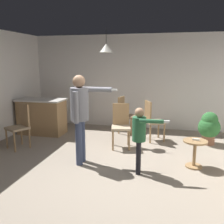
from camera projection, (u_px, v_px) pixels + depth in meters
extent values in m
plane|color=gray|center=(114.00, 172.00, 4.45)|extent=(7.68, 7.68, 0.00)
cube|color=silver|center=(139.00, 82.00, 7.23)|extent=(6.40, 0.10, 2.70)
cube|color=#99754C|center=(42.00, 117.00, 6.75)|extent=(1.20, 0.60, 0.91)
cube|color=beige|center=(41.00, 100.00, 6.65)|extent=(1.26, 0.66, 0.04)
cylinder|color=#99754C|center=(195.00, 141.00, 4.57)|extent=(0.44, 0.44, 0.03)
cylinder|color=#99754C|center=(194.00, 155.00, 4.62)|extent=(0.06, 0.06, 0.49)
cylinder|color=#99754C|center=(194.00, 166.00, 4.67)|extent=(0.31, 0.31, 0.03)
cylinder|color=#384260|center=(82.00, 140.00, 4.86)|extent=(0.13, 0.13, 0.86)
cylinder|color=#384260|center=(79.00, 143.00, 4.69)|extent=(0.13, 0.13, 0.86)
cylinder|color=slate|center=(80.00, 104.00, 4.63)|extent=(0.34, 0.34, 0.61)
sphere|color=#9E7556|center=(79.00, 81.00, 4.54)|extent=(0.23, 0.23, 0.23)
cylinder|color=slate|center=(97.00, 90.00, 4.70)|extent=(0.58, 0.11, 0.10)
cube|color=white|center=(113.00, 90.00, 4.63)|extent=(0.13, 0.04, 0.04)
cylinder|color=slate|center=(76.00, 108.00, 4.44)|extent=(0.10, 0.10, 0.57)
cylinder|color=black|center=(139.00, 156.00, 4.43)|extent=(0.09, 0.09, 0.60)
cylinder|color=black|center=(138.00, 158.00, 4.31)|extent=(0.09, 0.09, 0.60)
cylinder|color=#265938|center=(139.00, 129.00, 4.27)|extent=(0.24, 0.24, 0.42)
sphere|color=#9E7556|center=(139.00, 112.00, 4.21)|extent=(0.16, 0.16, 0.16)
cylinder|color=#265938|center=(139.00, 128.00, 4.41)|extent=(0.07, 0.07, 0.40)
cylinder|color=#265938|center=(151.00, 121.00, 4.08)|extent=(0.40, 0.11, 0.07)
cube|color=white|center=(165.00, 122.00, 4.05)|extent=(0.13, 0.05, 0.04)
cylinder|color=#99754C|center=(30.00, 138.00, 5.65)|extent=(0.04, 0.04, 0.45)
cylinder|color=#99754C|center=(21.00, 135.00, 5.88)|extent=(0.04, 0.04, 0.45)
cylinder|color=#99754C|center=(15.00, 142.00, 5.38)|extent=(0.04, 0.04, 0.45)
cylinder|color=#99754C|center=(7.00, 139.00, 5.61)|extent=(0.04, 0.04, 0.45)
cube|color=#997F60|center=(17.00, 128.00, 5.58)|extent=(0.57, 0.57, 0.05)
cube|color=#99754C|center=(24.00, 115.00, 5.66)|extent=(0.35, 0.21, 0.50)
cylinder|color=#99754C|center=(124.00, 123.00, 7.07)|extent=(0.04, 0.04, 0.45)
cylinder|color=#99754C|center=(119.00, 126.00, 6.76)|extent=(0.04, 0.04, 0.45)
cylinder|color=#99754C|center=(136.00, 124.00, 6.92)|extent=(0.04, 0.04, 0.45)
cylinder|color=#99754C|center=(131.00, 127.00, 6.60)|extent=(0.04, 0.04, 0.45)
cube|color=#7F664C|center=(127.00, 116.00, 6.79)|extent=(0.50, 0.50, 0.05)
cube|color=#99754C|center=(121.00, 106.00, 6.81)|extent=(0.12, 0.38, 0.50)
cylinder|color=#99754C|center=(128.00, 136.00, 5.84)|extent=(0.04, 0.04, 0.45)
cylinder|color=#99754C|center=(113.00, 136.00, 5.84)|extent=(0.04, 0.04, 0.45)
cylinder|color=#99754C|center=(129.00, 141.00, 5.48)|extent=(0.04, 0.04, 0.45)
cylinder|color=#99754C|center=(113.00, 141.00, 5.49)|extent=(0.04, 0.04, 0.45)
cube|color=tan|center=(121.00, 128.00, 5.61)|extent=(0.50, 0.50, 0.05)
cube|color=#99754C|center=(121.00, 114.00, 5.74)|extent=(0.38, 0.12, 0.50)
cylinder|color=#99754C|center=(145.00, 130.00, 6.33)|extent=(0.04, 0.04, 0.45)
cylinder|color=#99754C|center=(150.00, 134.00, 5.98)|extent=(0.04, 0.04, 0.45)
cylinder|color=#99754C|center=(158.00, 129.00, 6.40)|extent=(0.04, 0.04, 0.45)
cylinder|color=#99754C|center=(164.00, 133.00, 6.06)|extent=(0.04, 0.04, 0.45)
cube|color=#997F60|center=(155.00, 122.00, 6.14)|extent=(0.56, 0.56, 0.05)
cube|color=#99754C|center=(148.00, 111.00, 6.05)|extent=(0.20, 0.36, 0.50)
cylinder|color=brown|center=(208.00, 139.00, 5.94)|extent=(0.30, 0.30, 0.23)
sphere|color=#2D6B33|center=(209.00, 127.00, 5.88)|extent=(0.51, 0.51, 0.51)
sphere|color=#2D6B33|center=(210.00, 120.00, 5.85)|extent=(0.38, 0.38, 0.38)
cube|color=white|center=(196.00, 140.00, 4.56)|extent=(0.13, 0.06, 0.04)
cone|color=silver|center=(106.00, 48.00, 5.82)|extent=(0.32, 0.32, 0.20)
cylinder|color=black|center=(106.00, 36.00, 5.76)|extent=(0.01, 0.01, 0.36)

